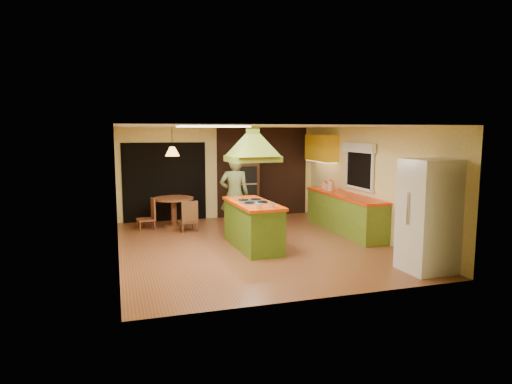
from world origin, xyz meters
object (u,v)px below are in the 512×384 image
object	(u,v)px
man	(234,195)
canister_large	(331,186)
refrigerator	(428,216)
wall_oven	(245,185)
kitchen_island	(253,225)
dining_table	(174,206)

from	to	relation	value
man	canister_large	distance (m)	2.53
man	refrigerator	xyz separation A→B (m)	(2.46, -3.72, 0.04)
man	canister_large	size ratio (longest dim) A/B	7.86
wall_oven	canister_large	bearing A→B (deg)	-48.31
kitchen_island	man	world-z (taller)	man
wall_oven	canister_large	distance (m)	2.45
canister_large	dining_table	bearing A→B (deg)	162.53
kitchen_island	wall_oven	world-z (taller)	wall_oven
refrigerator	wall_oven	bearing A→B (deg)	104.85
kitchen_island	refrigerator	distance (m)	3.44
refrigerator	canister_large	distance (m)	3.82
canister_large	refrigerator	bearing A→B (deg)	-90.92
dining_table	refrigerator	bearing A→B (deg)	-53.43
wall_oven	dining_table	world-z (taller)	wall_oven
canister_large	kitchen_island	bearing A→B (deg)	-150.27
refrigerator	wall_oven	world-z (taller)	refrigerator
kitchen_island	dining_table	world-z (taller)	kitchen_island
refrigerator	dining_table	world-z (taller)	refrigerator
refrigerator	dining_table	size ratio (longest dim) A/B	1.97
wall_oven	canister_large	size ratio (longest dim) A/B	7.90
refrigerator	dining_table	distance (m)	6.25
kitchen_island	canister_large	xyz separation A→B (m)	(2.47, 1.41, 0.55)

